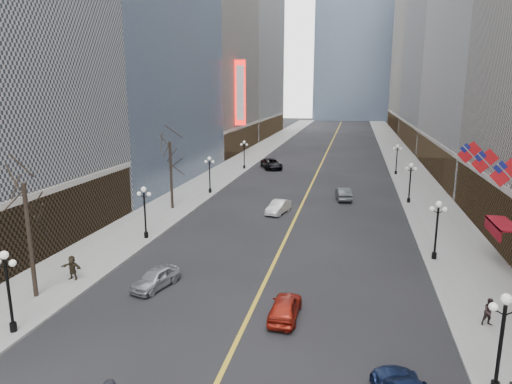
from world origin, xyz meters
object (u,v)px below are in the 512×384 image
at_px(streetlamp_west_2, 210,171).
at_px(car_nb_near, 156,278).
at_px(streetlamp_east_3, 397,156).
at_px(streetlamp_west_1, 145,207).
at_px(car_nb_far, 272,164).
at_px(car_sb_mid, 285,307).
at_px(car_sb_far, 343,194).
at_px(streetlamp_east_1, 437,224).
at_px(car_nb_mid, 278,207).
at_px(streetlamp_west_0, 8,283).
at_px(streetlamp_east_2, 410,179).
at_px(streetlamp_west_3, 244,152).
at_px(streetlamp_east_0, 502,334).

distance_m(streetlamp_west_2, car_nb_near, 27.52).
relative_size(streetlamp_east_3, streetlamp_west_1, 1.00).
height_order(car_nb_far, car_sb_mid, car_nb_far).
xyz_separation_m(car_sb_mid, car_sb_far, (2.44, 29.61, 0.05)).
xyz_separation_m(streetlamp_east_1, car_nb_mid, (-13.80, 10.84, -2.23)).
bearing_deg(car_nb_near, car_sb_mid, 1.30).
xyz_separation_m(streetlamp_west_2, car_nb_mid, (9.80, -7.16, -2.23)).
relative_size(streetlamp_west_0, car_nb_near, 1.17).
distance_m(streetlamp_east_2, streetlamp_west_1, 29.68).
height_order(streetlamp_west_0, car_nb_near, streetlamp_west_0).
bearing_deg(streetlamp_east_2, streetlamp_west_2, 180.00).
distance_m(streetlamp_east_2, streetlamp_west_2, 23.60).
distance_m(streetlamp_east_2, streetlamp_west_0, 41.39).
bearing_deg(streetlamp_east_2, streetlamp_west_0, -124.77).
height_order(streetlamp_east_2, car_sb_far, streetlamp_east_2).
relative_size(streetlamp_east_2, streetlamp_west_2, 1.00).
height_order(streetlamp_east_1, car_nb_near, streetlamp_east_1).
bearing_deg(car_nb_mid, streetlamp_west_1, -119.55).
bearing_deg(car_sb_far, car_sb_mid, 76.73).
xyz_separation_m(streetlamp_west_3, car_nb_far, (4.19, 1.64, -2.09)).
bearing_deg(streetlamp_west_0, streetlamp_east_2, 55.23).
xyz_separation_m(streetlamp_west_1, car_sb_far, (16.30, 18.38, -2.18)).
bearing_deg(car_nb_far, streetlamp_east_2, -68.33).
distance_m(streetlamp_west_0, car_nb_far, 53.84).
distance_m(streetlamp_east_0, car_nb_far, 57.08).
distance_m(streetlamp_east_3, car_sb_far, 19.20).
xyz_separation_m(car_nb_near, car_nb_far, (-0.77, 46.61, 0.16)).
bearing_deg(streetlamp_west_0, streetlamp_west_3, 90.00).
bearing_deg(streetlamp_west_3, streetlamp_east_3, 0.00).
distance_m(car_nb_near, car_sb_mid, 9.18).
height_order(streetlamp_east_3, car_sb_mid, streetlamp_east_3).
relative_size(streetlamp_east_1, car_sb_mid, 1.14).
distance_m(streetlamp_east_1, streetlamp_west_1, 23.60).
relative_size(streetlamp_east_3, car_nb_mid, 1.11).
height_order(streetlamp_west_1, car_nb_near, streetlamp_west_1).
xyz_separation_m(car_nb_mid, car_sb_mid, (4.06, -22.07, 0.00)).
xyz_separation_m(streetlamp_east_2, streetlamp_west_0, (-23.60, -34.00, 0.00)).
bearing_deg(car_sb_far, car_nb_mid, 40.67).
bearing_deg(car_nb_far, streetlamp_east_1, -85.71).
xyz_separation_m(streetlamp_east_1, car_nb_near, (-18.64, -8.97, -2.24)).
bearing_deg(car_nb_near, streetlamp_east_3, 83.00).
height_order(streetlamp_east_0, streetlamp_west_1, same).
bearing_deg(streetlamp_west_2, streetlamp_east_2, 0.00).
height_order(streetlamp_west_0, streetlamp_west_2, same).
bearing_deg(streetlamp_west_0, streetlamp_west_1, 90.00).
xyz_separation_m(streetlamp_west_0, car_nb_near, (4.96, 7.03, -2.24)).
xyz_separation_m(streetlamp_west_3, car_nb_mid, (9.80, -25.16, -2.23)).
relative_size(streetlamp_east_3, streetlamp_west_2, 1.00).
bearing_deg(car_sb_mid, streetlamp_west_0, 19.86).
relative_size(streetlamp_east_1, streetlamp_west_2, 1.00).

